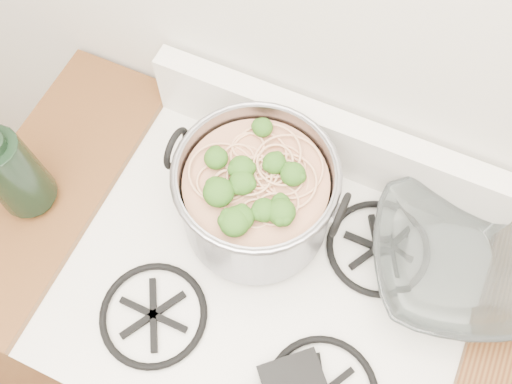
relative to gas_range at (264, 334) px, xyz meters
name	(u,v)px	position (x,y,z in m)	size (l,w,h in m)	color
gas_range	(264,334)	(0.00, 0.00, 0.00)	(0.76, 0.66, 0.92)	white
counter_left	(100,256)	(-0.51, 0.00, 0.02)	(0.25, 0.65, 0.92)	silver
stock_pot	(256,197)	(-0.07, 0.11, 0.58)	(0.33, 0.30, 0.20)	gray
spatula	(294,381)	(0.12, -0.15, 0.50)	(0.29, 0.31, 0.02)	black
glass_bowl	(452,263)	(0.31, 0.17, 0.50)	(0.13, 0.13, 0.03)	white
bottle	(6,164)	(-0.51, -0.04, 0.63)	(0.11, 0.11, 0.29)	black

